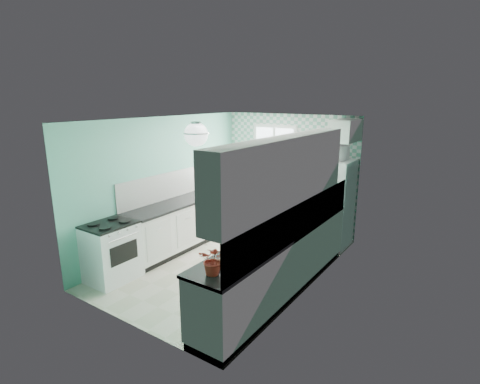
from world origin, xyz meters
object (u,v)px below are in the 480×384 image
Objects in this scene: stove at (112,251)px; sink at (303,220)px; microwave at (334,152)px; fruit_bowl at (229,262)px; fridge at (331,203)px; potted_plant at (214,260)px; ceiling_light at (196,134)px.

sink is at bearing 38.98° from stove.
sink is 1.72m from microwave.
stove is 3.58× the size of fruit_bowl.
sink is (2.40, 1.88, 0.45)m from stove.
potted_plant is at bearing -88.60° from fridge.
fridge is 3.77m from potted_plant.
ceiling_light is 2.88m from microwave.
microwave is at bearing 91.49° from fruit_bowl.
ceiling_light is 2.31m from stove.
stove is at bearing -142.78° from sink.
fruit_bowl is at bearing -35.63° from ceiling_light.
ceiling_light reaches higher than sink.
fruit_bowl is at bearing -2.34° from stove.
fridge is at bearing 91.38° from potted_plant.
fridge is at bearing 92.91° from sink.
fruit_bowl is at bearing -88.48° from fridge.
ceiling_light is 0.21× the size of fridge.
potted_plant is (0.00, -0.29, 0.14)m from fruit_bowl.
ceiling_light is 1.36× the size of fruit_bowl.
ceiling_light is at bearing -136.94° from sink.
fridge is (1.11, 2.61, -1.47)m from ceiling_light.
microwave reaches higher than fridge.
fruit_bowl is 0.52× the size of microwave.
stove is at bearing 169.85° from potted_plant.
fridge reaches higher than potted_plant.
microwave is (2.31, 3.33, 1.35)m from stove.
microwave is at bearing 92.90° from sink.
sink is 1.55× the size of potted_plant.
microwave is at bearing 66.96° from ceiling_light.
potted_plant is (0.09, -3.76, 0.26)m from fridge.
microwave reaches higher than sink.
fridge reaches higher than sink.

